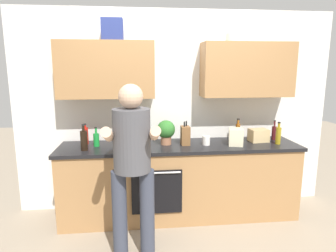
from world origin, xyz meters
name	(u,v)px	position (x,y,z in m)	size (l,w,h in m)	color
ground_plane	(179,215)	(0.00, 0.00, 0.00)	(12.00, 12.00, 0.00)	gray
back_wall_unit	(177,93)	(0.00, 0.28, 1.49)	(4.00, 0.38, 2.50)	silver
counter	(180,180)	(0.00, 0.00, 0.45)	(2.84, 0.67, 0.90)	#A37547
person_standing	(132,159)	(-0.55, -0.76, 0.98)	(0.49, 0.45, 1.66)	#383D4C
bottle_juice	(117,135)	(-0.75, 0.15, 1.00)	(0.07, 0.07, 0.24)	orange
bottle_soy	(84,140)	(-1.09, -0.13, 1.02)	(0.08, 0.08, 0.29)	black
bottle_hotsauce	(85,135)	(-1.12, 0.17, 1.00)	(0.07, 0.07, 0.25)	red
bottle_wine	(274,132)	(1.23, 0.13, 0.99)	(0.06, 0.06, 0.25)	#471419
bottle_oil	(278,135)	(1.17, -0.09, 1.01)	(0.06, 0.06, 0.27)	olive
bottle_soda	(96,139)	(-0.98, 0.04, 0.98)	(0.07, 0.07, 0.23)	#198C33
bottle_syrup	(238,131)	(0.75, 0.14, 1.02)	(0.06, 0.06, 0.28)	#8C4C14
cup_coffee	(206,140)	(0.31, -0.04, 0.95)	(0.09, 0.09, 0.11)	white
cup_stoneware	(127,140)	(-0.62, 0.11, 0.95)	(0.09, 0.09, 0.10)	slate
knife_block	(185,135)	(0.06, 0.00, 1.01)	(0.10, 0.14, 0.28)	brown
potted_herb	(166,131)	(-0.16, 0.04, 1.07)	(0.22, 0.22, 0.29)	#9E6647
grocery_bag_bread	(258,135)	(0.99, 0.05, 0.98)	(0.22, 0.17, 0.16)	tan
grocery_bag_produce	(140,139)	(-0.48, -0.05, 1.00)	(0.17, 0.20, 0.19)	silver
grocery_bag_rice	(236,137)	(0.66, -0.07, 1.00)	(0.16, 0.21, 0.19)	beige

